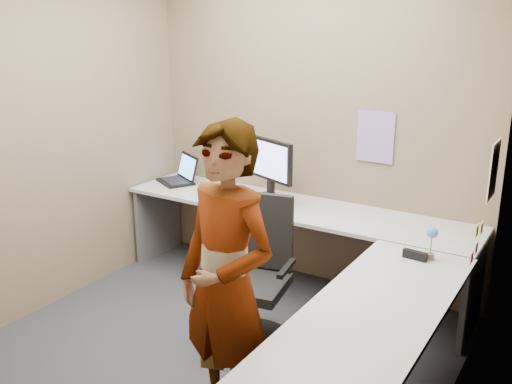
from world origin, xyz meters
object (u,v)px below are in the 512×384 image
Objects in this scene: monitor at (271,163)px; person at (226,285)px; desk at (307,258)px; office_chair at (255,286)px.

person is at bearing -45.08° from monitor.
person is (0.08, -1.09, 0.27)m from desk.
person is at bearing -85.82° from desk.
office_chair is at bearing -44.34° from monitor.
desk is 1.13m from person.
desk is at bearing 105.82° from person.
person reaches higher than monitor.
office_chair reaches higher than desk.
person is (0.34, -0.82, 0.44)m from office_chair.
person is (0.69, -1.63, -0.21)m from monitor.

